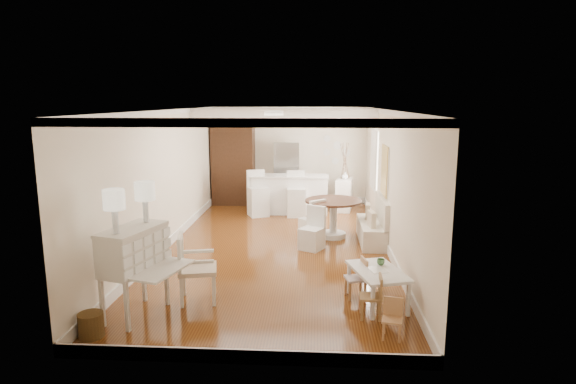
# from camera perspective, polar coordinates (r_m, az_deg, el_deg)

# --- Properties ---
(room) EXTENTS (9.00, 9.04, 2.82)m
(room) POSITION_cam_1_polar(r_m,az_deg,el_deg) (9.91, -1.03, 5.00)
(room) COLOR brown
(room) RESTS_ON ground
(secretary_bureau) EXTENTS (1.25, 1.26, 1.28)m
(secretary_bureau) POSITION_cam_1_polar(r_m,az_deg,el_deg) (7.09, -17.71, -9.01)
(secretary_bureau) COLOR silver
(secretary_bureau) RESTS_ON ground
(gustavian_armchair) EXTENTS (0.70, 0.70, 1.04)m
(gustavian_armchair) POSITION_cam_1_polar(r_m,az_deg,el_deg) (7.41, -10.65, -8.82)
(gustavian_armchair) COLOR white
(gustavian_armchair) RESTS_ON ground
(wicker_basket) EXTENTS (0.33, 0.33, 0.32)m
(wicker_basket) POSITION_cam_1_polar(r_m,az_deg,el_deg) (6.85, -22.31, -14.38)
(wicker_basket) COLOR brown
(wicker_basket) RESTS_ON ground
(kids_table) EXTENTS (0.91, 1.20, 0.53)m
(kids_table) POSITION_cam_1_polar(r_m,az_deg,el_deg) (7.37, 10.50, -11.01)
(kids_table) COLOR white
(kids_table) RESTS_ON ground
(kids_chair_a) EXTENTS (0.31, 0.31, 0.62)m
(kids_chair_a) POSITION_cam_1_polar(r_m,az_deg,el_deg) (6.92, 9.77, -12.06)
(kids_chair_a) COLOR #A07848
(kids_chair_a) RESTS_ON ground
(kids_chair_b) EXTENTS (0.36, 0.36, 0.63)m
(kids_chair_b) POSITION_cam_1_polar(r_m,az_deg,el_deg) (7.54, 8.02, -10.03)
(kids_chair_b) COLOR tan
(kids_chair_b) RESTS_ON ground
(kids_chair_c) EXTENTS (0.30, 0.30, 0.52)m
(kids_chair_c) POSITION_cam_1_polar(r_m,az_deg,el_deg) (6.43, 12.25, -14.49)
(kids_chair_c) COLOR tan
(kids_chair_c) RESTS_ON ground
(banquette) EXTENTS (0.52, 1.60, 0.98)m
(banquette) POSITION_cam_1_polar(r_m,az_deg,el_deg) (10.38, 9.89, -3.26)
(banquette) COLOR silver
(banquette) RESTS_ON ground
(dining_table) EXTENTS (1.55, 1.55, 0.84)m
(dining_table) POSITION_cam_1_polar(r_m,az_deg,el_deg) (10.64, 5.39, -3.17)
(dining_table) COLOR #402114
(dining_table) RESTS_ON ground
(slip_chair_near) EXTENTS (0.57, 0.58, 0.87)m
(slip_chair_near) POSITION_cam_1_polar(r_m,az_deg,el_deg) (9.77, 2.84, -4.32)
(slip_chair_near) COLOR white
(slip_chair_near) RESTS_ON ground
(slip_chair_far) EXTENTS (0.61, 0.61, 0.89)m
(slip_chair_far) POSITION_cam_1_polar(r_m,az_deg,el_deg) (10.52, 2.85, -3.18)
(slip_chair_far) COLOR white
(slip_chair_far) RESTS_ON ground
(breakfast_counter) EXTENTS (2.05, 0.65, 1.03)m
(breakfast_counter) POSITION_cam_1_polar(r_m,az_deg,el_deg) (12.87, 0.22, -0.26)
(breakfast_counter) COLOR white
(breakfast_counter) RESTS_ON ground
(bar_stool_left) EXTENTS (0.63, 0.63, 1.20)m
(bar_stool_left) POSITION_cam_1_polar(r_m,az_deg,el_deg) (12.56, -3.57, -0.17)
(bar_stool_left) COLOR silver
(bar_stool_left) RESTS_ON ground
(bar_stool_right) EXTENTS (0.52, 0.52, 1.18)m
(bar_stool_right) POSITION_cam_1_polar(r_m,az_deg,el_deg) (12.50, 0.96, -0.23)
(bar_stool_right) COLOR silver
(bar_stool_right) RESTS_ON ground
(pantry_cabinet) EXTENTS (1.20, 0.60, 2.30)m
(pantry_cabinet) POSITION_cam_1_polar(r_m,az_deg,el_deg) (14.02, -6.49, 3.21)
(pantry_cabinet) COLOR #381E11
(pantry_cabinet) RESTS_ON ground
(fridge) EXTENTS (0.75, 0.65, 1.80)m
(fridge) POSITION_cam_1_polar(r_m,az_deg,el_deg) (13.83, 1.30, 2.13)
(fridge) COLOR silver
(fridge) RESTS_ON ground
(sideboard) EXTENTS (0.53, 0.95, 0.87)m
(sideboard) POSITION_cam_1_polar(r_m,az_deg,el_deg) (13.36, 6.66, -0.28)
(sideboard) COLOR silver
(sideboard) RESTS_ON ground
(pencil_cup) EXTENTS (0.12, 0.12, 0.09)m
(pencil_cup) POSITION_cam_1_polar(r_m,az_deg,el_deg) (7.48, 10.94, -8.15)
(pencil_cup) COLOR #518A51
(pencil_cup) RESTS_ON kids_table
(branch_vase) EXTENTS (0.21, 0.21, 0.20)m
(branch_vase) POSITION_cam_1_polar(r_m,az_deg,el_deg) (13.24, 6.76, 1.95)
(branch_vase) COLOR white
(branch_vase) RESTS_ON sideboard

